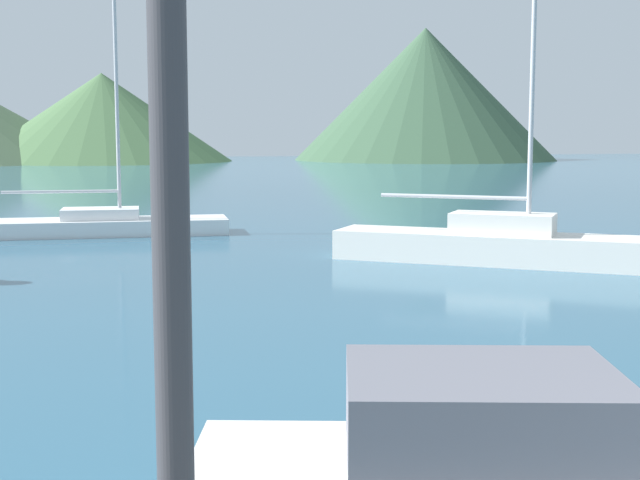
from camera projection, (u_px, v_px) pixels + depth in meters
name	position (u px, v px, depth m)	size (l,w,h in m)	color
sailboat_inner	(502.00, 244.00, 22.35)	(7.87, 6.36, 7.70)	white
sailboat_middle	(101.00, 224.00, 28.59)	(8.18, 2.57, 7.90)	white
hill_east	(102.00, 117.00, 101.83)	(29.56, 29.56, 10.03)	#476B42
hill_far_east	(425.00, 94.00, 107.49)	(31.54, 31.54, 15.77)	#38563D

